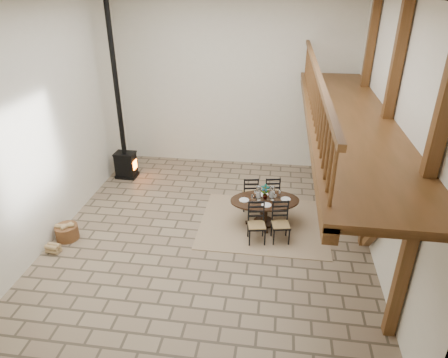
# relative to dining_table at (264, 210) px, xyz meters

# --- Properties ---
(ground) EXTENTS (8.00, 8.00, 0.00)m
(ground) POSITION_rel_dining_table_xyz_m (-1.16, -0.49, -0.39)
(ground) COLOR #8C785D
(ground) RESTS_ON ground
(room_shell) EXTENTS (7.02, 8.02, 5.01)m
(room_shell) POSITION_rel_dining_table_xyz_m (0.03, -0.49, 2.62)
(room_shell) COLOR white
(room_shell) RESTS_ON ground
(rug) EXTENTS (3.00, 2.50, 0.02)m
(rug) POSITION_rel_dining_table_xyz_m (0.00, -0.00, -0.38)
(rug) COLOR tan
(rug) RESTS_ON ground
(dining_table) EXTENTS (1.76, 1.93, 1.04)m
(dining_table) POSITION_rel_dining_table_xyz_m (0.00, 0.00, 0.00)
(dining_table) COLOR black
(dining_table) RESTS_ON ground
(wood_stove) EXTENTS (0.60, 0.47, 5.00)m
(wood_stove) POSITION_rel_dining_table_xyz_m (-4.14, 1.98, 0.75)
(wood_stove) COLOR black
(wood_stove) RESTS_ON ground
(log_basket) EXTENTS (0.50, 0.50, 0.41)m
(log_basket) POSITION_rel_dining_table_xyz_m (-4.36, -1.22, -0.21)
(log_basket) COLOR brown
(log_basket) RESTS_ON ground
(log_stack) EXTENTS (0.31, 0.24, 0.20)m
(log_stack) POSITION_rel_dining_table_xyz_m (-4.41, -1.75, -0.29)
(log_stack) COLOR tan
(log_stack) RESTS_ON ground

